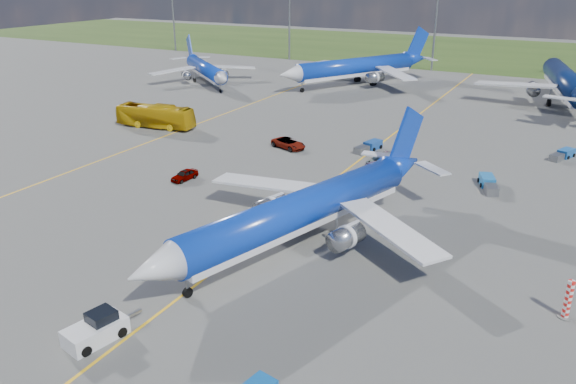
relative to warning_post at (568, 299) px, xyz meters
The scene contains 17 objects.
ground 27.24m from the warning_post, 162.90° to the right, with size 400.00×400.00×0.00m, color #525250.
grass_strip 144.37m from the warning_post, 100.38° to the left, with size 400.00×80.00×0.01m, color #2D4719.
taxiway_lines 32.52m from the warning_post, 142.66° to the left, with size 60.25×160.00×0.02m.
floodlight_masts 103.84m from the warning_post, 98.91° to the left, with size 202.20×0.50×22.70m.
warning_post is the anchor object (origin of this frame).
bg_jet_nw 97.59m from the warning_post, 140.72° to the left, with size 25.70×33.73×8.84m, color #0C31A8, non-canonical shape.
bg_jet_nnw 87.92m from the warning_post, 121.29° to the left, with size 32.21×42.28×11.07m, color #0C31A8, non-canonical shape.
bg_jet_n 76.58m from the warning_post, 93.53° to the left, with size 34.50×45.28×11.86m, color #081742, non-canonical shape.
main_airliner 21.99m from the warning_post, behind, with size 28.45×37.34×9.78m, color #0C31A8, non-canonical shape.
pushback_tug 32.70m from the warning_post, 147.66° to the right, with size 2.93×5.78×1.92m.
apron_bus 66.42m from the warning_post, 155.71° to the left, with size 3.02×12.93×3.60m, color #CA9C0B.
service_car_a 42.81m from the warning_post, 166.38° to the left, with size 1.47×3.65×1.24m, color #999999.
service_car_b 45.62m from the warning_post, 143.53° to the left, with size 2.41×5.22×1.45m, color #999999.
service_car_c 34.88m from the warning_post, 131.38° to the left, with size 1.80×4.44×1.29m, color #999999.
baggage_tug_w 25.90m from the warning_post, 111.14° to the left, with size 3.01×5.30×1.15m.
baggage_tug_c 41.05m from the warning_post, 130.03° to the left, with size 2.58×5.30×1.15m.
baggage_tug_e 40.23m from the warning_post, 93.62° to the left, with size 3.03×4.93×1.08m.
Camera 1 is at (24.43, -31.33, 23.08)m, focal length 35.00 mm.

